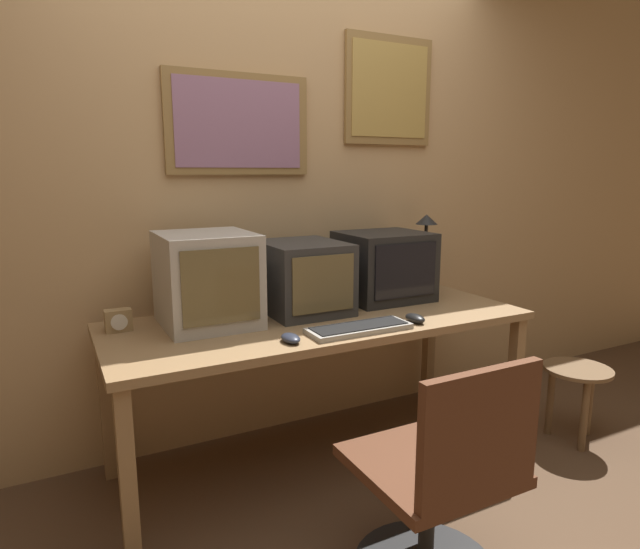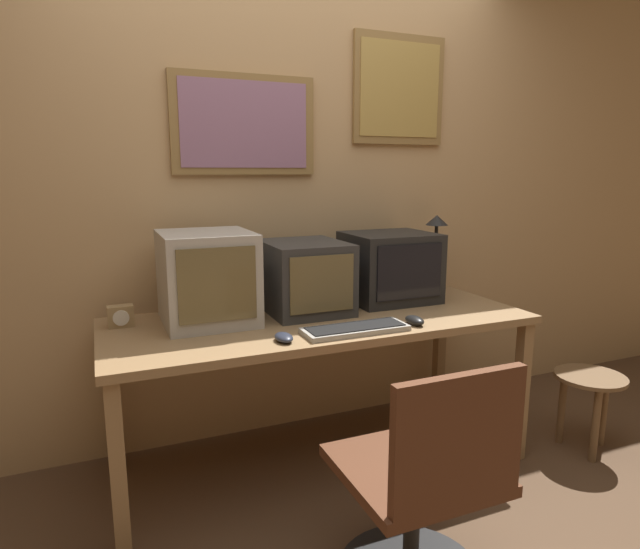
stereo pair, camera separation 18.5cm
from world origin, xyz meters
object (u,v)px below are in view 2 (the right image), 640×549
mouse_far_corner (284,337)px  desk_clock (121,316)px  monitor_center (304,277)px  office_chair (423,496)px  side_stool (589,392)px  keyboard_main (355,329)px  monitor_left (207,277)px  desk_lamp (436,237)px  mouse_near_keyboard (415,320)px  monitor_right (390,267)px

mouse_far_corner → desk_clock: (-0.59, 0.47, 0.03)m
monitor_center → mouse_far_corner: bearing=-121.2°
office_chair → side_stool: size_ratio=2.09×
keyboard_main → desk_clock: size_ratio=4.21×
monitor_left → mouse_far_corner: bearing=-61.8°
monitor_left → desk_clock: bearing=170.0°
desk_lamp → side_stool: desk_lamp is taller
mouse_near_keyboard → desk_lamp: (0.50, 0.57, 0.28)m
keyboard_main → side_stool: keyboard_main is taller
desk_clock → side_stool: (2.16, -0.61, -0.47)m
monitor_left → mouse_far_corner: 0.50m
monitor_center → office_chair: (0.02, -1.03, -0.55)m
monitor_left → mouse_near_keyboard: (0.83, -0.40, -0.18)m
desk_clock → office_chair: office_chair is taller
office_chair → side_stool: (1.31, 0.48, -0.04)m
desk_clock → desk_lamp: 1.72m
monitor_left → keyboard_main: size_ratio=0.96×
monitor_left → desk_lamp: 1.34m
monitor_left → keyboard_main: (0.54, -0.40, -0.19)m
mouse_far_corner → desk_lamp: 1.28m
monitor_center → side_stool: bearing=-22.6°
monitor_center → monitor_right: size_ratio=1.00×
monitor_left → office_chair: 1.27m
monitor_left → side_stool: (1.79, -0.54, -0.63)m
side_stool → monitor_right: bearing=145.0°
mouse_far_corner → side_stool: bearing=-5.0°
monitor_center → desk_lamp: desk_lamp is taller
monitor_center → monitor_left: bearing=-179.1°
monitor_right → side_stool: monitor_right is taller
desk_clock → office_chair: (0.85, -1.08, -0.43)m
monitor_center → desk_lamp: 0.89m
keyboard_main → desk_lamp: desk_lamp is taller
office_chair → side_stool: office_chair is taller
monitor_center → mouse_near_keyboard: monitor_center is taller
keyboard_main → mouse_near_keyboard: size_ratio=3.94×
mouse_near_keyboard → desk_clock: bearing=158.6°
monitor_left → monitor_right: size_ratio=0.99×
mouse_far_corner → monitor_right: bearing=31.1°
monitor_center → desk_clock: size_ratio=4.08×
monitor_center → mouse_near_keyboard: bearing=-48.7°
monitor_center → side_stool: 1.55m
mouse_far_corner → side_stool: size_ratio=0.28×
keyboard_main → desk_clock: bearing=152.8°
monitor_center → side_stool: monitor_center is taller
monitor_right → keyboard_main: (-0.42, -0.44, -0.17)m
keyboard_main → office_chair: (-0.05, -0.62, -0.39)m
monitor_center → office_chair: 1.17m
office_chair → monitor_left: bearing=115.4°
monitor_right → keyboard_main: size_ratio=0.97×
monitor_left → desk_clock: monitor_left is taller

